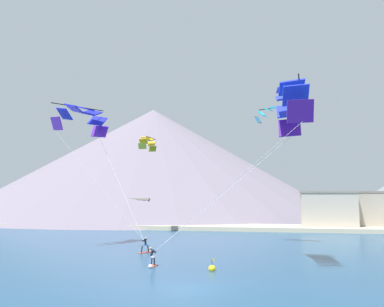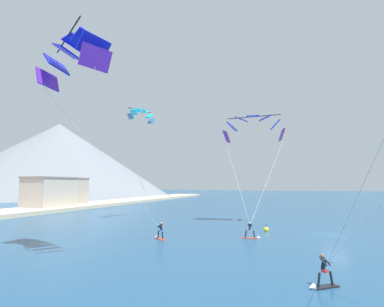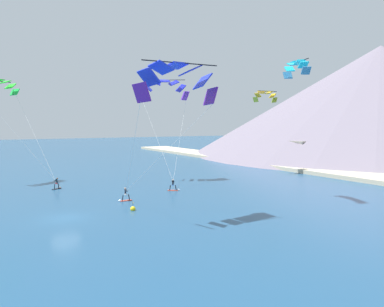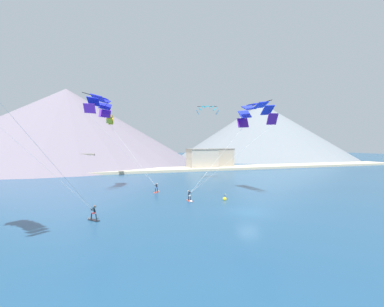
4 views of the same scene
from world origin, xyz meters
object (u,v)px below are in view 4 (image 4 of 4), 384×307
Objects in this scene: parafoil_kite_near_trail at (255,112)px; parafoil_kite_distant_low_drift at (207,109)px; kitesurfer_near_lead at (157,190)px; parafoil_kite_distant_high_outer at (110,118)px; kitesurfer_near_trail at (190,198)px; kitesurfer_mid_center at (93,216)px; parafoil_kite_near_lead at (100,104)px; race_marker_buoy at (225,199)px.

parafoil_kite_near_trail is 16.68m from parafoil_kite_distant_low_drift.
parafoil_kite_distant_low_drift is at bearing 95.52° from parafoil_kite_near_trail.
kitesurfer_near_lead is 26.89m from parafoil_kite_distant_high_outer.
kitesurfer_near_trail is 17.03m from parafoil_kite_near_trail.
kitesurfer_mid_center reaches higher than kitesurfer_near_trail.
kitesurfer_near_lead is 8.90m from kitesurfer_near_trail.
parafoil_kite_near_trail is (14.39, -7.09, 12.72)m from kitesurfer_near_lead.
parafoil_kite_near_lead is at bearing 137.21° from kitesurfer_near_trail.
kitesurfer_near_lead is 16.53m from kitesurfer_mid_center.
parafoil_kite_distant_low_drift reaches higher than parafoil_kite_distant_high_outer.
kitesurfer_near_trail is 34.84m from parafoil_kite_distant_high_outer.
kitesurfer_near_lead is 12.25m from race_marker_buoy.
race_marker_buoy is at bearing -161.96° from parafoil_kite_near_trail.
kitesurfer_near_lead is 17.13m from parafoil_kite_near_lead.
parafoil_kite_near_lead reaches higher than kitesurfer_mid_center.
parafoil_kite_near_trail is (23.82, 6.49, 12.69)m from kitesurfer_mid_center.
parafoil_kite_distant_low_drift reaches higher than race_marker_buoy.
kitesurfer_near_lead is 0.95× the size of kitesurfer_near_trail.
kitesurfer_near_lead reaches higher than race_marker_buoy.
parafoil_kite_near_trail is 13.10× the size of race_marker_buoy.
parafoil_kite_near_lead is at bearing 88.40° from kitesurfer_mid_center.
kitesurfer_mid_center is at bearing -91.60° from parafoil_kite_near_lead.
kitesurfer_near_lead is 0.36× the size of parafoil_kite_distant_high_outer.
kitesurfer_mid_center reaches higher than race_marker_buoy.
kitesurfer_mid_center is (-12.57, -5.25, 0.04)m from kitesurfer_near_trail.
parafoil_kite_near_lead is 14.60× the size of race_marker_buoy.
race_marker_buoy is (8.18, -9.12, -0.28)m from kitesurfer_near_lead.
kitesurfer_near_trail is at bearing 171.12° from race_marker_buoy.
kitesurfer_near_trail is at bearing -69.33° from kitesurfer_near_lead.
parafoil_kite_near_trail is at bearing 15.23° from kitesurfer_mid_center.
kitesurfer_near_lead is 0.11× the size of parafoil_kite_near_lead.
parafoil_kite_distant_high_outer is at bearing 147.72° from parafoil_kite_distant_low_drift.
kitesurfer_near_lead is at bearing 131.89° from race_marker_buoy.
kitesurfer_near_trail is 21.85m from parafoil_kite_near_lead.
parafoil_kite_distant_low_drift is at bearing 36.04° from kitesurfer_near_lead.
parafoil_kite_distant_low_drift is at bearing 61.30° from kitesurfer_near_trail.
parafoil_kite_near_trail is 2.73× the size of parafoil_kite_distant_low_drift.
kitesurfer_mid_center is 35.36m from parafoil_kite_distant_low_drift.
parafoil_kite_distant_low_drift reaches higher than kitesurfer_near_trail.
kitesurfer_near_lead is 20.47m from parafoil_kite_near_trail.
kitesurfer_near_trail is 5.10m from race_marker_buoy.
parafoil_kite_near_trail is 2.92× the size of parafoil_kite_distant_high_outer.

